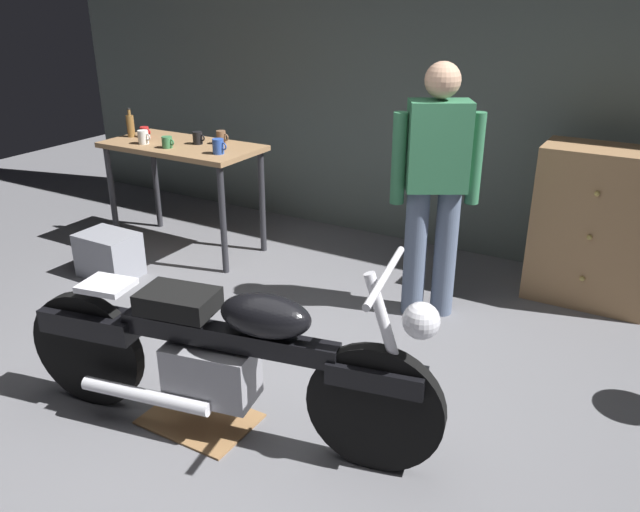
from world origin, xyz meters
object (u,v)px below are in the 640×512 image
(mug_red_diner, at_px, (145,132))
(mug_brown_stoneware, at_px, (221,137))
(motorcycle, at_px, (222,355))
(mug_black_matte, at_px, (198,138))
(wooden_dresser, at_px, (595,227))
(mug_white_ceramic, at_px, (143,137))
(person_standing, at_px, (435,183))
(storage_bin, at_px, (109,255))
(mug_green_speckled, at_px, (167,142))
(bottle, at_px, (130,125))
(mug_blue_enamel, at_px, (218,146))

(mug_red_diner, xyz_separation_m, mug_brown_stoneware, (0.72, 0.12, 0.01))
(mug_red_diner, distance_m, mug_brown_stoneware, 0.73)
(motorcycle, distance_m, mug_red_diner, 2.95)
(mug_black_matte, bearing_deg, wooden_dresser, 11.38)
(motorcycle, height_order, wooden_dresser, wooden_dresser)
(mug_white_ceramic, bearing_deg, mug_brown_stoneware, 29.51)
(person_standing, height_order, mug_black_matte, person_standing)
(storage_bin, distance_m, mug_white_ceramic, 0.99)
(mug_green_speckled, distance_m, bottle, 0.57)
(mug_green_speckled, xyz_separation_m, mug_red_diner, (-0.44, 0.20, -0.00))
(person_standing, relative_size, mug_red_diner, 16.17)
(mug_black_matte, distance_m, mug_white_ceramic, 0.44)
(motorcycle, height_order, person_standing, person_standing)
(storage_bin, height_order, mug_red_diner, mug_red_diner)
(mug_blue_enamel, xyz_separation_m, mug_white_ceramic, (-0.73, -0.04, -0.00))
(person_standing, relative_size, bottle, 6.93)
(person_standing, bearing_deg, mug_white_ceramic, -28.85)
(mug_blue_enamel, distance_m, bottle, 1.02)
(wooden_dresser, relative_size, mug_red_diner, 10.65)
(mug_red_diner, bearing_deg, mug_blue_enamel, -9.38)
(storage_bin, relative_size, mug_green_speckled, 3.89)
(storage_bin, bearing_deg, mug_brown_stoneware, 64.60)
(mug_green_speckled, relative_size, mug_white_ceramic, 0.94)
(storage_bin, height_order, mug_green_speckled, mug_green_speckled)
(mug_brown_stoneware, xyz_separation_m, mug_white_ceramic, (-0.55, -0.31, 0.00))
(person_standing, relative_size, wooden_dresser, 1.52)
(storage_bin, bearing_deg, person_standing, 15.54)
(mug_brown_stoneware, bearing_deg, motorcycle, -52.35)
(mug_brown_stoneware, bearing_deg, bottle, -168.41)
(mug_brown_stoneware, relative_size, bottle, 0.46)
(motorcycle, xyz_separation_m, mug_white_ceramic, (-2.07, 1.66, 0.51))
(person_standing, height_order, mug_green_speckled, person_standing)
(mug_black_matte, height_order, bottle, bottle)
(mug_black_matte, bearing_deg, person_standing, -4.43)
(person_standing, distance_m, mug_brown_stoneware, 1.93)
(person_standing, xyz_separation_m, storage_bin, (-2.35, -0.65, -0.76))
(storage_bin, bearing_deg, mug_white_ceramic, 100.92)
(mug_black_matte, xyz_separation_m, mug_red_diner, (-0.56, -0.02, -0.01))
(mug_white_ceramic, xyz_separation_m, bottle, (-0.28, 0.14, 0.04))
(person_standing, height_order, bottle, person_standing)
(mug_blue_enamel, bearing_deg, mug_green_speckled, -173.87)
(person_standing, bearing_deg, storage_bin, -14.53)
(mug_white_ceramic, bearing_deg, storage_bin, -79.08)
(mug_green_speckled, height_order, mug_brown_stoneware, mug_brown_stoneware)
(mug_black_matte, bearing_deg, mug_blue_enamel, -26.46)
(person_standing, bearing_deg, mug_green_speckled, -28.46)
(motorcycle, xyz_separation_m, mug_black_matte, (-1.68, 1.87, 0.50))
(storage_bin, xyz_separation_m, mug_brown_stoneware, (0.43, 0.91, 0.78))
(storage_bin, relative_size, mug_brown_stoneware, 3.94)
(motorcycle, xyz_separation_m, storage_bin, (-1.95, 1.06, -0.28))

